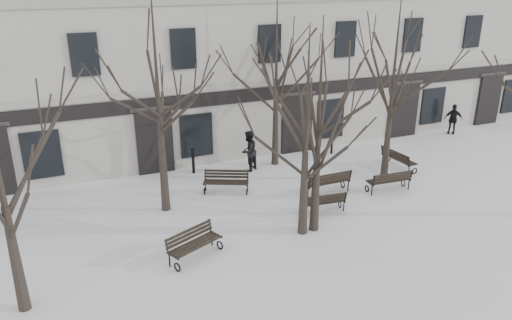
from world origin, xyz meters
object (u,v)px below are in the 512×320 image
bench_1 (323,202)px  bench_4 (327,182)px  bench_3 (226,181)px  bench_5 (398,158)px  bench_0 (194,243)px  bench_2 (390,180)px  tree_2 (320,103)px  tree_1 (307,109)px

bench_1 → bench_4: 1.72m
bench_3 → bench_5: (8.09, -0.58, -0.00)m
bench_4 → bench_0: bearing=20.9°
bench_2 → bench_3: bearing=-18.5°
tree_2 → bench_4: 5.04m
bench_0 → bench_3: (2.59, 4.25, -0.01)m
bench_4 → bench_1: bearing=54.4°
tree_1 → bench_4: (2.39, 2.44, -3.88)m
tree_1 → bench_1: bearing=36.1°
bench_3 → bench_4: (3.70, -1.75, 0.05)m
bench_0 → bench_4: size_ratio=0.97×
bench_4 → bench_5: size_ratio=1.07×
bench_2 → bench_5: 2.72m
bench_0 → bench_2: bearing=-13.1°
bench_4 → bench_5: bearing=-165.9°
bench_2 → bench_5: bearing=-130.9°
bench_0 → bench_1: size_ratio=1.11×
bench_2 → bench_3: (-6.18, 2.51, -0.01)m
tree_1 → bench_4: tree_1 is taller
tree_1 → bench_0: bearing=-179.1°
bench_0 → bench_4: bench_4 is taller
tree_1 → bench_5: size_ratio=3.80×
bench_3 → bench_5: 8.11m
tree_2 → bench_2: bearing=20.3°
bench_0 → bench_4: bearing=-2.5°
bench_3 → tree_2: bearing=-41.4°
bench_0 → bench_1: bearing=-12.6°
tree_1 → bench_1: size_ratio=4.07×
bench_3 → bench_2: bearing=3.1°
tree_1 → bench_3: 5.89m
tree_2 → bench_0: bearing=-178.5°
bench_3 → bench_4: size_ratio=0.95×
bench_2 → bench_5: (1.91, 1.93, -0.01)m
tree_1 → bench_0: (-3.90, -0.06, -3.92)m
bench_0 → bench_5: bench_0 is taller
tree_2 → bench_3: size_ratio=3.84×
bench_5 → tree_1: bearing=113.0°
tree_2 → bench_5: bearing=29.4°
bench_1 → bench_2: bearing=-163.2°
bench_2 → bench_4: (-2.48, 0.77, 0.04)m
tree_2 → bench_3: 6.06m
tree_1 → bench_1: (1.41, 1.03, -3.96)m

